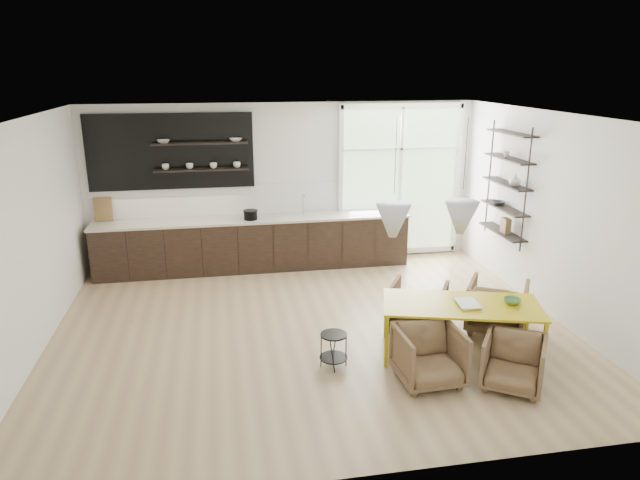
{
  "coord_description": "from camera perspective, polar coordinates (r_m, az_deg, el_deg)",
  "views": [
    {
      "loc": [
        -1.16,
        -7.1,
        3.5
      ],
      "look_at": [
        0.22,
        0.6,
        1.11
      ],
      "focal_mm": 32.0,
      "sensor_mm": 36.0,
      "label": 1
    }
  ],
  "objects": [
    {
      "name": "dining_table",
      "position": [
        7.28,
        13.97,
        -6.57
      ],
      "size": [
        2.07,
        1.35,
        0.7
      ],
      "rotation": [
        0.0,
        0.0,
        -0.28
      ],
      "color": "#BAA30C",
      "rests_on": "ground"
    },
    {
      "name": "room",
      "position": [
        8.62,
        1.79,
        3.32
      ],
      "size": [
        7.02,
        6.01,
        2.91
      ],
      "color": "tan",
      "rests_on": "ground"
    },
    {
      "name": "right_shelving",
      "position": [
        9.61,
        18.21,
        5.06
      ],
      "size": [
        0.26,
        1.22,
        1.9
      ],
      "color": "black",
      "rests_on": "ground"
    },
    {
      "name": "table_bowl",
      "position": [
        7.43,
        18.66,
        -5.81
      ],
      "size": [
        0.21,
        0.21,
        0.06
      ],
      "primitive_type": "imported",
      "rotation": [
        0.0,
        0.0,
        0.01
      ],
      "color": "#51894F",
      "rests_on": "dining_table"
    },
    {
      "name": "armchair_front_left",
      "position": [
        6.75,
        10.84,
        -11.3
      ],
      "size": [
        0.74,
        0.76,
        0.66
      ],
      "primitive_type": "imported",
      "rotation": [
        0.0,
        0.0,
        0.04
      ],
      "color": "brown",
      "rests_on": "ground"
    },
    {
      "name": "kitchen_run",
      "position": [
        10.22,
        -7.1,
        0.37
      ],
      "size": [
        5.54,
        0.69,
        2.75
      ],
      "color": "black",
      "rests_on": "ground"
    },
    {
      "name": "armchair_back_left",
      "position": [
        7.96,
        9.74,
        -6.65
      ],
      "size": [
        1.0,
        1.01,
        0.68
      ],
      "primitive_type": "imported",
      "rotation": [
        0.0,
        0.0,
        2.62
      ],
      "color": "brown",
      "rests_on": "ground"
    },
    {
      "name": "wire_stool",
      "position": [
        6.97,
        1.37,
        -10.52
      ],
      "size": [
        0.34,
        0.34,
        0.43
      ],
      "rotation": [
        0.0,
        0.0,
        -0.29
      ],
      "color": "black",
      "rests_on": "ground"
    },
    {
      "name": "table_book",
      "position": [
        7.2,
        13.61,
        -6.26
      ],
      "size": [
        0.28,
        0.36,
        0.03
      ],
      "primitive_type": "imported",
      "rotation": [
        0.0,
        0.0,
        -0.09
      ],
      "color": "white",
      "rests_on": "dining_table"
    },
    {
      "name": "armchair_front_right",
      "position": [
        6.9,
        18.77,
        -11.53
      ],
      "size": [
        0.91,
        0.92,
        0.61
      ],
      "primitive_type": "imported",
      "rotation": [
        0.0,
        0.0,
        -0.59
      ],
      "color": "brown",
      "rests_on": "ground"
    },
    {
      "name": "armchair_back_right",
      "position": [
        8.22,
        17.28,
        -6.33
      ],
      "size": [
        1.05,
        1.06,
        0.71
      ],
      "primitive_type": "imported",
      "rotation": [
        0.0,
        0.0,
        2.56
      ],
      "color": "brown",
      "rests_on": "ground"
    }
  ]
}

